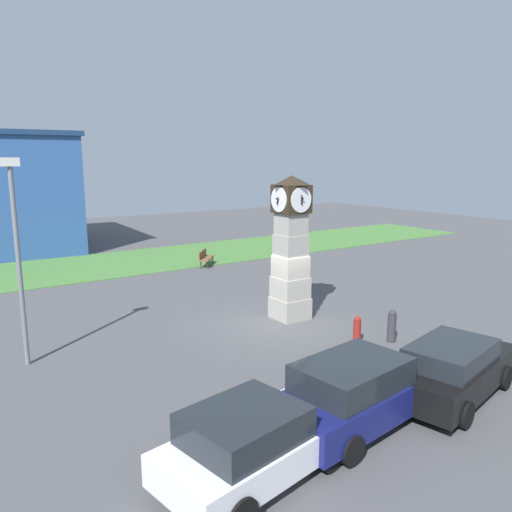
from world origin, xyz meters
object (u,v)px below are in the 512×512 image
at_px(car_near_tower, 358,392).
at_px(bench, 205,257).
at_px(bollard_mid_row, 357,330).
at_px(clock_tower, 291,250).
at_px(bollard_near_tower, 392,326).
at_px(car_by_building, 454,369).
at_px(car_navy_sedan, 252,442).
at_px(street_lamp_far_side, 17,248).

height_order(car_near_tower, bench, car_near_tower).
bearing_deg(bollard_mid_row, bench, 83.11).
xyz_separation_m(clock_tower, bench, (1.84, 10.29, -2.13)).
bearing_deg(car_near_tower, bollard_near_tower, 33.63).
bearing_deg(car_by_building, bollard_near_tower, 63.19).
bearing_deg(car_by_building, car_near_tower, 172.65).
xyz_separation_m(car_near_tower, car_by_building, (3.00, -0.39, -0.04)).
bearing_deg(car_navy_sedan, bollard_mid_row, 30.61).
bearing_deg(street_lamp_far_side, bench, 40.54).
relative_size(car_navy_sedan, bench, 2.65).
bearing_deg(car_near_tower, car_navy_sedan, -174.39).
bearing_deg(car_by_building, bench, 82.32).
height_order(car_navy_sedan, street_lamp_far_side, street_lamp_far_side).
bearing_deg(bollard_near_tower, bollard_mid_row, 153.31).
xyz_separation_m(clock_tower, car_near_tower, (-3.56, -7.12, -1.83)).
relative_size(car_by_building, bench, 3.00).
distance_m(clock_tower, bollard_near_tower, 4.61).
bearing_deg(bollard_mid_row, car_near_tower, -135.08).
distance_m(bollard_mid_row, car_navy_sedan, 7.94).
distance_m(car_navy_sedan, car_by_building, 6.08).
height_order(bollard_near_tower, car_navy_sedan, car_navy_sedan).
bearing_deg(clock_tower, car_near_tower, -116.56).
bearing_deg(bollard_mid_row, street_lamp_far_side, 155.78).
bearing_deg(car_near_tower, clock_tower, 63.44).
height_order(clock_tower, bollard_near_tower, clock_tower).
height_order(bollard_mid_row, bench, bollard_mid_row).
relative_size(clock_tower, bollard_near_tower, 4.88).
bearing_deg(car_navy_sedan, car_near_tower, 5.61).
relative_size(clock_tower, bollard_mid_row, 5.81).
bearing_deg(bench, bollard_near_tower, -92.37).
height_order(bollard_mid_row, car_near_tower, car_near_tower).
xyz_separation_m(car_by_building, bench, (2.40, 17.79, -0.26)).
height_order(clock_tower, car_near_tower, clock_tower).
bearing_deg(car_navy_sedan, street_lamp_far_side, 107.25).
bearing_deg(clock_tower, street_lamp_far_side, 174.80).
distance_m(bollard_mid_row, street_lamp_far_side, 10.74).
bearing_deg(car_near_tower, car_by_building, -7.35).
bearing_deg(car_near_tower, bench, 72.77).
distance_m(car_navy_sedan, street_lamp_far_side, 9.08).
xyz_separation_m(bollard_mid_row, street_lamp_far_side, (-9.39, 4.22, 3.04)).
distance_m(car_by_building, street_lamp_far_side, 12.33).
bearing_deg(car_by_building, car_navy_sedan, 179.21).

